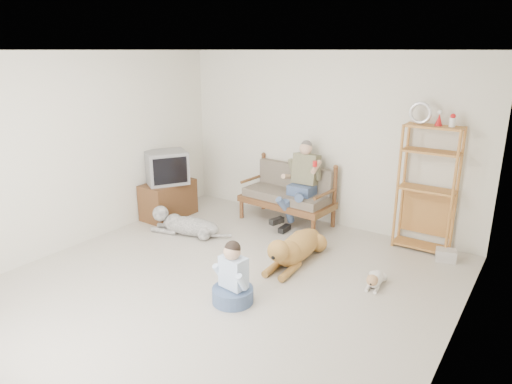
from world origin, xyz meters
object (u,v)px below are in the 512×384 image
Objects in this scene: tv_stand at (168,199)px; golden_retriever at (295,248)px; etagere at (427,188)px; loveseat at (289,193)px.

tv_stand reaches higher than golden_retriever.
tv_stand is 0.57× the size of golden_retriever.
etagere is 2.00m from golden_retriever.
loveseat is 0.75× the size of etagere.
etagere is at bearing 7.48° from loveseat.
etagere is 2.25× the size of tv_stand.
etagere reaches higher than golden_retriever.
etagere is at bearing 43.85° from golden_retriever.
tv_stand is at bearing 169.60° from golden_retriever.
loveseat is 1.70× the size of tv_stand.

